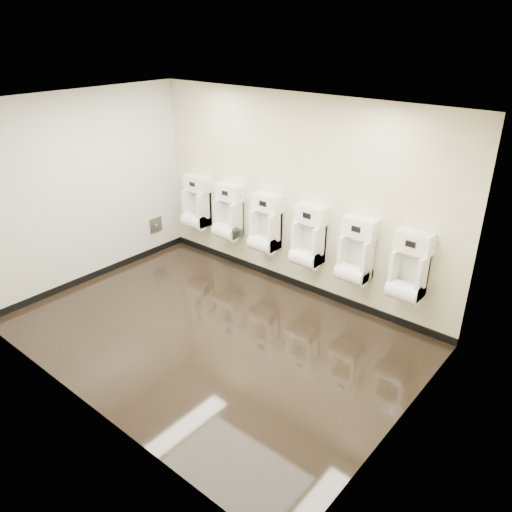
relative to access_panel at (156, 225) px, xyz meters
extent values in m
cube|color=black|center=(2.48, -1.20, -0.50)|extent=(5.00, 3.50, 0.00)
cube|color=white|center=(2.48, -1.20, 2.30)|extent=(5.00, 3.50, 0.00)
cube|color=beige|center=(2.48, 0.55, 0.90)|extent=(5.00, 0.02, 2.80)
cube|color=beige|center=(2.48, -2.95, 0.90)|extent=(5.00, 0.02, 2.80)
cube|color=beige|center=(-0.02, -1.20, 0.90)|extent=(0.02, 3.50, 2.80)
cube|color=beige|center=(4.98, -1.20, 0.90)|extent=(0.02, 3.50, 2.80)
cube|color=silver|center=(-0.01, -1.20, 0.90)|extent=(0.01, 3.50, 2.80)
cube|color=black|center=(2.48, 0.54, -0.45)|extent=(5.00, 0.02, 0.10)
cube|color=black|center=(-0.01, -1.20, -0.45)|extent=(0.02, 3.50, 0.10)
cube|color=#9E9EA3|center=(0.00, 0.00, 0.00)|extent=(0.03, 0.25, 0.25)
cylinder|color=silver|center=(0.02, 0.00, 0.00)|extent=(0.02, 0.04, 0.04)
cube|color=white|center=(0.60, 0.41, 0.32)|extent=(0.40, 0.29, 0.57)
cube|color=silver|center=(0.60, 0.50, 0.36)|extent=(0.30, 0.01, 0.45)
cylinder|color=white|center=(0.60, 0.33, 0.12)|extent=(0.40, 0.24, 0.24)
cube|color=white|center=(0.60, 0.44, 0.73)|extent=(0.44, 0.21, 0.24)
cube|color=black|center=(0.60, 0.33, 0.75)|extent=(0.11, 0.01, 0.06)
cube|color=silver|center=(0.60, 0.34, 0.75)|extent=(0.13, 0.01, 0.08)
cylinder|color=silver|center=(0.83, 0.44, 0.73)|extent=(0.01, 0.03, 0.03)
cube|color=white|center=(1.32, 0.41, 0.32)|extent=(0.40, 0.29, 0.57)
cube|color=silver|center=(1.32, 0.50, 0.36)|extent=(0.30, 0.01, 0.45)
cylinder|color=white|center=(1.32, 0.33, 0.12)|extent=(0.40, 0.24, 0.24)
cube|color=white|center=(1.32, 0.44, 0.73)|extent=(0.44, 0.21, 0.24)
cube|color=black|center=(1.32, 0.33, 0.75)|extent=(0.11, 0.01, 0.06)
cube|color=silver|center=(1.32, 0.34, 0.75)|extent=(0.13, 0.01, 0.08)
cylinder|color=silver|center=(1.55, 0.44, 0.73)|extent=(0.01, 0.03, 0.03)
cube|color=white|center=(2.06, 0.41, 0.32)|extent=(0.40, 0.29, 0.57)
cube|color=silver|center=(2.06, 0.50, 0.36)|extent=(0.30, 0.01, 0.45)
cylinder|color=white|center=(2.06, 0.33, 0.12)|extent=(0.40, 0.24, 0.24)
cube|color=white|center=(2.06, 0.44, 0.73)|extent=(0.44, 0.21, 0.24)
cube|color=black|center=(2.06, 0.33, 0.75)|extent=(0.11, 0.01, 0.06)
cube|color=silver|center=(2.06, 0.34, 0.75)|extent=(0.13, 0.01, 0.08)
cylinder|color=silver|center=(2.29, 0.44, 0.73)|extent=(0.01, 0.03, 0.03)
cube|color=white|center=(2.83, 0.41, 0.32)|extent=(0.40, 0.29, 0.57)
cube|color=silver|center=(2.83, 0.50, 0.36)|extent=(0.30, 0.01, 0.45)
cylinder|color=white|center=(2.83, 0.33, 0.12)|extent=(0.40, 0.24, 0.24)
cube|color=white|center=(2.83, 0.44, 0.73)|extent=(0.44, 0.21, 0.24)
cube|color=black|center=(2.83, 0.33, 0.75)|extent=(0.11, 0.01, 0.06)
cube|color=silver|center=(2.83, 0.34, 0.75)|extent=(0.13, 0.01, 0.08)
cylinder|color=silver|center=(3.06, 0.44, 0.73)|extent=(0.01, 0.03, 0.03)
cube|color=white|center=(3.57, 0.41, 0.32)|extent=(0.40, 0.29, 0.57)
cube|color=silver|center=(3.57, 0.50, 0.36)|extent=(0.30, 0.01, 0.45)
cylinder|color=white|center=(3.57, 0.33, 0.12)|extent=(0.40, 0.24, 0.24)
cube|color=white|center=(3.57, 0.44, 0.73)|extent=(0.44, 0.21, 0.24)
cube|color=black|center=(3.57, 0.33, 0.75)|extent=(0.11, 0.01, 0.06)
cube|color=silver|center=(3.57, 0.34, 0.75)|extent=(0.13, 0.01, 0.08)
cylinder|color=silver|center=(3.80, 0.44, 0.73)|extent=(0.01, 0.03, 0.03)
cube|color=white|center=(4.30, 0.41, 0.32)|extent=(0.40, 0.29, 0.57)
cube|color=silver|center=(4.30, 0.50, 0.36)|extent=(0.30, 0.01, 0.45)
cylinder|color=white|center=(4.30, 0.33, 0.12)|extent=(0.40, 0.24, 0.24)
cube|color=white|center=(4.30, 0.44, 0.73)|extent=(0.44, 0.21, 0.24)
cube|color=black|center=(4.30, 0.33, 0.75)|extent=(0.11, 0.01, 0.06)
cube|color=silver|center=(4.30, 0.34, 0.75)|extent=(0.13, 0.01, 0.08)
cylinder|color=silver|center=(4.53, 0.44, 0.73)|extent=(0.01, 0.03, 0.03)
camera|label=1|loc=(6.34, -4.93, 3.12)|focal=35.00mm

